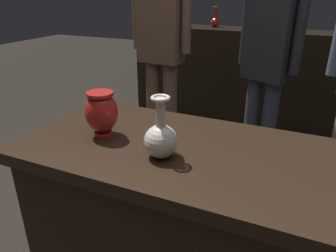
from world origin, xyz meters
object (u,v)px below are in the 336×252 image
at_px(vase_centerpiece, 161,138).
at_px(vase_tall_behind, 102,112).
at_px(visitor_center_back, 268,60).
at_px(shelf_vase_left, 215,21).
at_px(shelf_vase_far_left, 165,18).
at_px(visitor_near_left, 161,39).

bearing_deg(vase_centerpiece, vase_tall_behind, 167.68).
bearing_deg(visitor_center_back, shelf_vase_left, -31.13).
xyz_separation_m(shelf_vase_left, visitor_center_back, (0.67, -0.95, -0.16)).
bearing_deg(shelf_vase_far_left, visitor_center_back, -35.94).
height_order(vase_tall_behind, visitor_near_left, visitor_near_left).
relative_size(shelf_vase_far_left, visitor_near_left, 0.14).
distance_m(vase_tall_behind, visitor_near_left, 1.23).
xyz_separation_m(vase_centerpiece, visitor_near_left, (-0.59, 1.25, 0.14)).
relative_size(shelf_vase_far_left, shelf_vase_left, 1.21).
bearing_deg(shelf_vase_far_left, vase_centerpiece, -65.58).
bearing_deg(vase_tall_behind, vase_centerpiece, -12.32).
distance_m(vase_centerpiece, shelf_vase_left, 2.42).
xyz_separation_m(vase_tall_behind, visitor_near_left, (-0.30, 1.19, 0.11)).
bearing_deg(visitor_near_left, shelf_vase_left, -91.55).
xyz_separation_m(shelf_vase_far_left, shelf_vase_left, (0.52, 0.09, -0.02)).
bearing_deg(vase_tall_behind, shelf_vase_left, 95.48).
relative_size(vase_centerpiece, vase_tall_behind, 1.23).
height_order(vase_centerpiece, shelf_vase_left, shelf_vase_left).
bearing_deg(vase_tall_behind, visitor_near_left, 104.25).
relative_size(visitor_near_left, visitor_center_back, 1.12).
relative_size(vase_centerpiece, visitor_center_back, 0.15).
xyz_separation_m(shelf_vase_left, visitor_near_left, (-0.08, -1.10, -0.04)).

